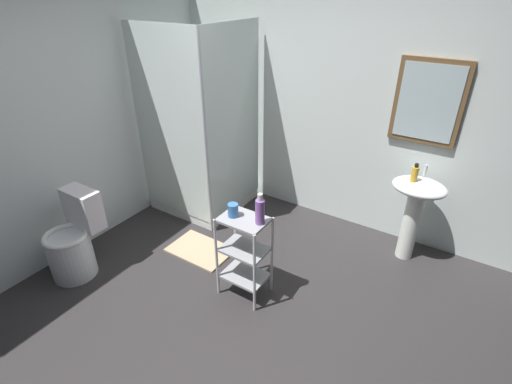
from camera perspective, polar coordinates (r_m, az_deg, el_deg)
name	(u,v)px	position (r m, az deg, el deg)	size (l,w,h in m)	color
ground_plane	(232,319)	(3.11, -3.70, -18.71)	(4.20, 4.20, 0.02)	#2E2A2B
wall_back	(339,104)	(3.85, 12.61, 12.96)	(4.20, 0.14, 2.50)	silver
wall_left	(52,123)	(3.68, -28.71, 9.26)	(0.10, 4.20, 2.50)	silver
shower_stall	(204,171)	(4.20, -7.88, 3.17)	(0.92, 0.92, 2.00)	white
pedestal_sink	(415,204)	(3.61, 23.12, -1.64)	(0.46, 0.37, 0.81)	white
sink_faucet	(425,170)	(3.60, 24.39, 3.04)	(0.03, 0.03, 0.10)	silver
toilet	(74,242)	(3.66, -25.99, -6.90)	(0.37, 0.49, 0.76)	white
storage_cart	(244,251)	(3.00, -1.80, -8.93)	(0.38, 0.28, 0.74)	silver
hand_soap_bottle	(415,173)	(3.45, 23.04, 2.63)	(0.06, 0.06, 0.16)	gold
conditioner_bottle_purple	(260,211)	(2.72, 0.61, -2.89)	(0.07, 0.07, 0.25)	#8956AB
rinse_cup	(233,210)	(2.83, -3.52, -2.78)	(0.08, 0.08, 0.10)	#3870B2
bath_mat	(200,250)	(3.74, -8.47, -8.70)	(0.60, 0.40, 0.02)	tan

